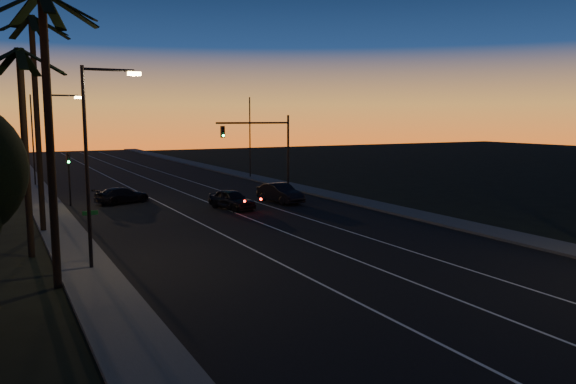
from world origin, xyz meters
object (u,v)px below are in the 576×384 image
signal_mast (265,140)px  cross_car (122,195)px  lead_car (232,199)px  right_car (280,193)px

signal_mast → cross_car: 13.48m
signal_mast → lead_car: bearing=-130.5°
lead_car → right_car: (4.68, 1.27, 0.04)m
right_car → cross_car: right_car is taller
lead_car → cross_car: lead_car is taller
right_car → cross_car: (-11.29, 5.46, -0.12)m
lead_car → right_car: bearing=15.2°
lead_car → right_car: size_ratio=1.04×
signal_mast → right_car: (-1.53, -6.00, -4.01)m
signal_mast → right_car: size_ratio=1.47×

